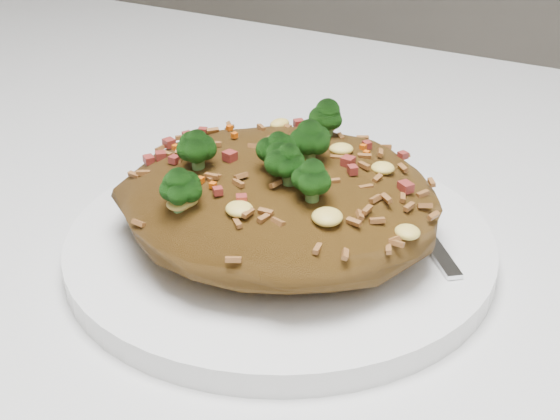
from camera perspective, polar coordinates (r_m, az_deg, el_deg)
The scene contains 4 objects.
dining_table at distance 0.53m, azimuth -2.85°, elevation -9.51°, with size 1.20×0.80×0.75m.
plate at distance 0.45m, azimuth 0.00°, elevation -2.47°, with size 0.24×0.24×0.01m, color white.
fried_rice at distance 0.43m, azimuth -0.02°, elevation 1.84°, with size 0.18×0.17×0.07m.
fork at distance 0.47m, azimuth 9.42°, elevation -0.02°, with size 0.12×0.13×0.00m.
Camera 1 is at (0.23, -0.35, 0.99)m, focal length 50.00 mm.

